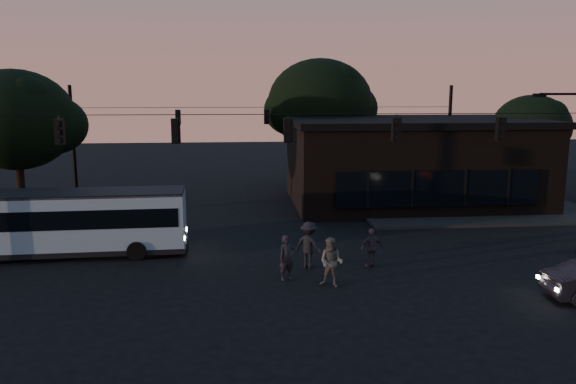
{
  "coord_description": "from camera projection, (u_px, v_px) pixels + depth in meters",
  "views": [
    {
      "loc": [
        -2.11,
        -18.77,
        7.17
      ],
      "look_at": [
        0.0,
        4.0,
        3.0
      ],
      "focal_mm": 35.0,
      "sensor_mm": 36.0,
      "label": 1
    }
  ],
  "objects": [
    {
      "name": "ground",
      "position": [
        298.0,
        295.0,
        19.86
      ],
      "size": [
        120.0,
        120.0,
        0.0
      ],
      "primitive_type": "plane",
      "color": "black",
      "rests_on": "ground"
    },
    {
      "name": "sidewalk_far_right",
      "position": [
        466.0,
        206.0,
        34.65
      ],
      "size": [
        14.0,
        10.0,
        0.15
      ],
      "primitive_type": "cube",
      "color": "black",
      "rests_on": "ground"
    },
    {
      "name": "pedestrian_c",
      "position": [
        372.0,
        248.0,
        22.9
      ],
      "size": [
        1.02,
        0.58,
        1.64
      ],
      "primitive_type": "imported",
      "rotation": [
        0.0,
        0.0,
        3.34
      ],
      "color": "#382E38",
      "rests_on": "ground"
    },
    {
      "name": "pedestrian_b",
      "position": [
        331.0,
        262.0,
        20.61
      ],
      "size": [
        1.13,
        1.05,
        1.85
      ],
      "primitive_type": "imported",
      "rotation": [
        0.0,
        0.0,
        -0.49
      ],
      "color": "#54524C",
      "rests_on": "ground"
    },
    {
      "name": "sidewalk_far_left",
      "position": [
        30.0,
        215.0,
        32.29
      ],
      "size": [
        14.0,
        10.0,
        0.15
      ],
      "primitive_type": "cube",
      "color": "black",
      "rests_on": "ground"
    },
    {
      "name": "tree_behind",
      "position": [
        320.0,
        104.0,
        40.67
      ],
      "size": [
        7.6,
        7.6,
        9.43
      ],
      "color": "black",
      "rests_on": "ground"
    },
    {
      "name": "tree_right",
      "position": [
        531.0,
        128.0,
        38.3
      ],
      "size": [
        5.2,
        5.2,
        6.86
      ],
      "color": "black",
      "rests_on": "ground"
    },
    {
      "name": "tree_left",
      "position": [
        15.0,
        120.0,
        30.33
      ],
      "size": [
        6.4,
        6.4,
        8.3
      ],
      "color": "black",
      "rests_on": "ground"
    },
    {
      "name": "bus",
      "position": [
        68.0,
        220.0,
        24.41
      ],
      "size": [
        10.17,
        2.74,
        2.84
      ],
      "rotation": [
        0.0,
        0.0,
        0.03
      ],
      "color": "#8EA7B5",
      "rests_on": "ground"
    },
    {
      "name": "pedestrian_d",
      "position": [
        309.0,
        245.0,
        22.8
      ],
      "size": [
        1.42,
        1.32,
        1.92
      ],
      "primitive_type": "imported",
      "rotation": [
        0.0,
        0.0,
        2.49
      ],
      "color": "black",
      "rests_on": "ground"
    },
    {
      "name": "pedestrian_a",
      "position": [
        287.0,
        258.0,
        21.35
      ],
      "size": [
        0.75,
        0.64,
        1.74
      ],
      "primitive_type": "imported",
      "rotation": [
        0.0,
        0.0,
        0.41
      ],
      "color": "black",
      "rests_on": "ground"
    },
    {
      "name": "building",
      "position": [
        411.0,
        161.0,
        35.84
      ],
      "size": [
        15.4,
        10.41,
        5.4
      ],
      "color": "black",
      "rests_on": "ground"
    },
    {
      "name": "signal_rig_far",
      "position": [
        267.0,
        134.0,
        38.7
      ],
      "size": [
        26.24,
        0.3,
        7.5
      ],
      "color": "black",
      "rests_on": "ground"
    },
    {
      "name": "signal_rig_near",
      "position": [
        288.0,
        157.0,
        22.98
      ],
      "size": [
        26.24,
        0.3,
        7.5
      ],
      "color": "black",
      "rests_on": "ground"
    }
  ]
}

